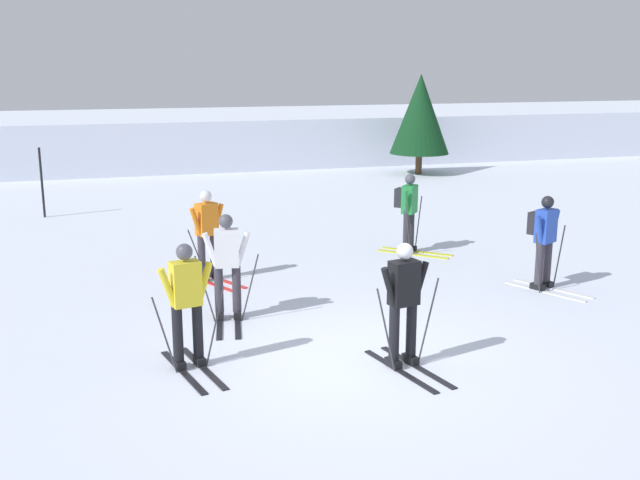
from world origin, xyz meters
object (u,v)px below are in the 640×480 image
skier_black (404,301)px  skier_blue (544,237)px  skier_orange (207,233)px  skier_green (408,209)px  conifer_far_left (420,114)px  skier_yellow (187,302)px  trail_marker_pole (42,183)px  skier_white (227,261)px

skier_black → skier_blue: bearing=34.3°
skier_black → skier_orange: bearing=111.5°
skier_orange → skier_green: size_ratio=1.00×
skier_orange → skier_black: same height
skier_green → conifer_far_left: conifer_far_left is taller
skier_yellow → trail_marker_pole: size_ratio=0.93×
skier_orange → skier_black: (1.92, -4.85, 0.00)m
skier_yellow → skier_black: size_ratio=1.00×
skier_yellow → skier_white: same height
skier_blue → skier_black: 4.58m
skier_green → trail_marker_pole: 9.94m
skier_white → trail_marker_pole: (-3.32, 9.38, -0.03)m
skier_blue → trail_marker_pole: 13.02m
skier_orange → skier_yellow: same height
skier_orange → skier_white: 2.28m
skier_yellow → skier_white: bearing=65.0°
skier_blue → conifer_far_left: (3.69, 13.84, 1.23)m
skier_blue → skier_yellow: 6.79m
skier_blue → skier_yellow: size_ratio=1.00×
skier_blue → skier_green: size_ratio=1.00×
skier_orange → conifer_far_left: conifer_far_left is taller
skier_orange → skier_blue: 6.13m
skier_orange → skier_yellow: bearing=-101.8°
skier_white → conifer_far_left: (9.41, 13.85, 1.23)m
skier_orange → skier_black: 5.22m
skier_black → conifer_far_left: (7.48, 16.42, 1.27)m
trail_marker_pole → conifer_far_left: 13.55m
skier_orange → skier_blue: size_ratio=1.00×
skier_black → skier_green: same height
skier_orange → skier_white: size_ratio=1.00×
skier_blue → trail_marker_pole: (-9.04, 9.37, -0.03)m
skier_black → trail_marker_pole: (-5.25, 11.95, 0.01)m
skier_white → trail_marker_pole: 9.95m
skier_yellow → skier_green: same height
skier_blue → trail_marker_pole: bearing=134.0°
skier_yellow → skier_green: size_ratio=1.00×
skier_orange → trail_marker_pole: (-3.34, 7.10, 0.01)m
skier_black → conifer_far_left: 18.09m
skier_white → conifer_far_left: conifer_far_left is taller
skier_green → conifer_far_left: (4.98, 10.70, 1.23)m
trail_marker_pole → skier_orange: bearing=-64.8°
skier_black → skier_green: size_ratio=1.00×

